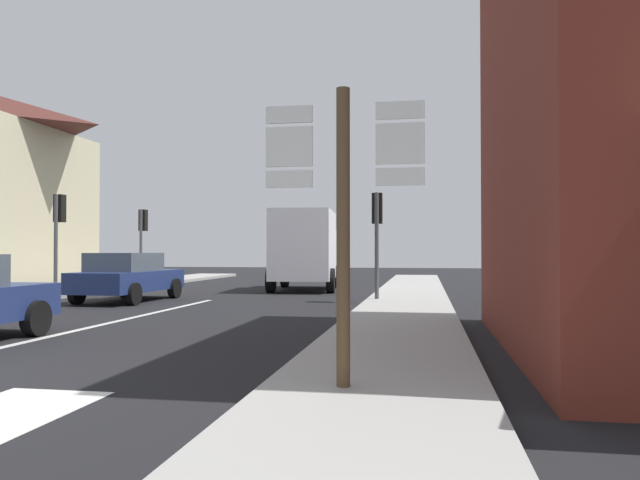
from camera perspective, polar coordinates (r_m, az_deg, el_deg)
The scene contains 9 objects.
ground_plane at distance 17.34m, azimuth -12.56°, elevation -6.06°, with size 80.00×80.00×0.00m, color black.
sidewalk_right at distance 14.06m, azimuth 7.75°, elevation -6.97°, with size 2.36×44.00×0.14m, color #9E9B96.
lane_centre_stripe at distance 13.74m, azimuth -18.98°, elevation -7.32°, with size 0.16×12.00×0.01m, color silver.
sedan_far at distance 19.41m, azimuth -17.54°, elevation -3.25°, with size 2.05×4.24×1.47m.
delivery_truck at distance 23.69m, azimuth -1.38°, elevation -0.74°, with size 2.80×5.15×3.05m.
route_sign_post at distance 6.27m, azimuth 2.20°, elevation 2.51°, with size 1.66×0.14×3.20m.
traffic_light_far_left at distance 26.74m, azimuth -16.26°, elevation 0.93°, with size 0.30×0.49×3.28m.
traffic_light_near_right at distance 17.92m, azimuth 5.36°, elevation 1.73°, with size 0.30×0.49×3.23m.
traffic_light_near_left at distance 21.55m, azimuth -23.25°, elevation 1.62°, with size 0.30×0.49×3.37m.
Camera 1 is at (6.57, -5.97, 1.52)m, focal length 34.21 mm.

